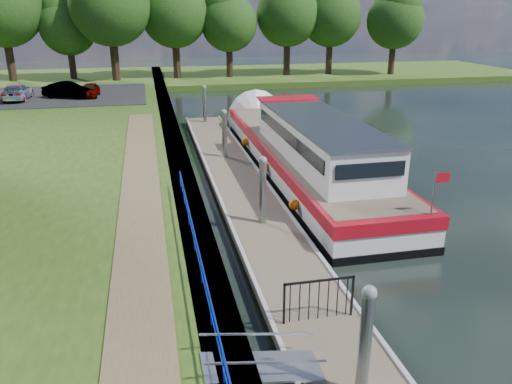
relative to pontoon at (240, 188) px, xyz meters
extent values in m
cube|color=#473D2D|center=(-2.55, 2.00, 0.20)|extent=(1.10, 90.00, 0.78)
cube|color=#2D4914|center=(12.00, 39.00, 0.12)|extent=(60.00, 18.00, 0.60)
cube|color=brown|center=(-4.40, -5.00, 0.62)|extent=(1.60, 40.00, 0.05)
cube|color=black|center=(-11.00, 25.00, 0.62)|extent=(14.00, 12.00, 0.06)
cube|color=#0C2DBF|center=(-2.75, -10.00, 1.29)|extent=(0.04, 18.00, 0.04)
cube|color=#0C2DBF|center=(-2.75, -10.00, 0.94)|extent=(0.03, 18.00, 0.03)
cylinder|color=#0C2DBF|center=(-2.75, -13.00, 0.95)|extent=(0.04, 0.04, 0.72)
cylinder|color=#0C2DBF|center=(-2.75, -11.00, 0.95)|extent=(0.04, 0.04, 0.72)
cylinder|color=#0C2DBF|center=(-2.75, -9.00, 0.95)|extent=(0.04, 0.04, 0.72)
cylinder|color=#0C2DBF|center=(-2.75, -7.00, 0.95)|extent=(0.04, 0.04, 0.72)
cylinder|color=#0C2DBF|center=(-2.75, -5.00, 0.95)|extent=(0.04, 0.04, 0.72)
cylinder|color=#0C2DBF|center=(-2.75, -3.00, 0.95)|extent=(0.04, 0.04, 0.72)
cylinder|color=#0C2DBF|center=(-2.75, -1.00, 0.95)|extent=(0.04, 0.04, 0.72)
cube|color=brown|center=(0.00, 0.00, 0.10)|extent=(2.50, 30.00, 0.24)
cube|color=#9EA0A3|center=(0.00, -12.00, -0.13)|extent=(2.30, 5.00, 0.30)
cube|color=#9EA0A3|center=(0.00, -4.00, -0.13)|extent=(2.30, 5.00, 0.30)
cube|color=#9EA0A3|center=(0.00, 4.00, -0.13)|extent=(2.30, 5.00, 0.30)
cube|color=#9EA0A3|center=(0.00, 12.00, -0.13)|extent=(2.30, 5.00, 0.30)
cube|color=#9EA0A3|center=(1.19, 0.00, 0.25)|extent=(0.12, 30.00, 0.06)
cube|color=#9EA0A3|center=(-1.19, 0.00, 0.25)|extent=(0.12, 30.00, 0.06)
cylinder|color=gray|center=(0.00, -13.50, 0.92)|extent=(0.26, 0.26, 3.40)
sphere|color=gray|center=(0.00, -13.50, 2.62)|extent=(0.30, 0.30, 0.30)
cylinder|color=gray|center=(0.00, -4.50, 0.92)|extent=(0.26, 0.26, 3.40)
sphere|color=gray|center=(0.00, -4.50, 2.62)|extent=(0.30, 0.30, 0.30)
cylinder|color=gray|center=(0.00, 4.50, 0.92)|extent=(0.26, 0.26, 3.40)
sphere|color=gray|center=(0.00, 4.50, 2.62)|extent=(0.30, 0.30, 0.30)
cylinder|color=gray|center=(0.00, 13.50, 0.92)|extent=(0.26, 0.26, 3.40)
sphere|color=gray|center=(0.00, 13.50, 2.62)|extent=(0.30, 0.30, 0.30)
cube|color=#A5A8AD|center=(-1.85, -12.50, 0.42)|extent=(2.58, 1.00, 0.43)
cube|color=#A5A8AD|center=(-1.85, -12.98, 0.92)|extent=(2.58, 0.04, 0.41)
cube|color=#A5A8AD|center=(-1.85, -12.02, 0.92)|extent=(2.58, 0.04, 0.41)
cube|color=black|center=(-0.90, -10.80, 0.80)|extent=(0.05, 0.05, 1.15)
cube|color=black|center=(0.90, -10.80, 0.80)|extent=(0.05, 0.05, 1.15)
cube|color=black|center=(0.00, -10.80, 1.34)|extent=(1.85, 0.05, 0.05)
cube|color=black|center=(-0.75, -10.80, 0.80)|extent=(0.02, 0.02, 1.10)
cube|color=black|center=(-0.50, -10.80, 0.80)|extent=(0.02, 0.02, 1.10)
cube|color=black|center=(-0.25, -10.80, 0.80)|extent=(0.02, 0.02, 1.10)
cube|color=black|center=(0.00, -10.80, 0.80)|extent=(0.02, 0.02, 1.10)
cube|color=black|center=(0.25, -10.80, 0.80)|extent=(0.02, 0.02, 1.10)
cube|color=black|center=(0.50, -10.80, 0.80)|extent=(0.02, 0.02, 1.10)
cube|color=black|center=(0.75, -10.80, 0.80)|extent=(0.02, 0.02, 1.10)
cube|color=black|center=(3.60, 2.37, -0.16)|extent=(4.00, 20.00, 0.55)
cube|color=silver|center=(3.60, 2.37, 0.44)|extent=(3.96, 19.90, 0.65)
cube|color=#A20B17|center=(3.60, 2.37, 1.00)|extent=(4.04, 20.00, 0.48)
cube|color=brown|center=(3.60, 2.37, 1.24)|extent=(3.68, 19.20, 0.04)
cone|color=silver|center=(3.60, 12.77, 0.37)|extent=(4.00, 1.50, 4.00)
cube|color=silver|center=(3.60, -0.13, 2.12)|extent=(3.00, 11.00, 1.75)
cube|color=gray|center=(3.60, -0.13, 3.04)|extent=(3.10, 11.20, 0.10)
cube|color=black|center=(2.08, -0.13, 2.37)|extent=(0.04, 10.00, 0.55)
cube|color=black|center=(5.12, -0.13, 2.37)|extent=(0.04, 10.00, 0.55)
cube|color=black|center=(3.60, 5.42, 2.37)|extent=(2.60, 0.04, 0.55)
cube|color=black|center=(3.60, -5.68, 2.37)|extent=(2.60, 0.04, 0.55)
cube|color=#A20B17|center=(3.60, 5.07, 3.12)|extent=(3.20, 1.60, 0.06)
cylinder|color=gray|center=(5.10, -7.33, 1.97)|extent=(0.05, 0.05, 1.50)
cube|color=#A20B17|center=(5.35, -7.33, 2.52)|extent=(0.50, 0.02, 0.35)
sphere|color=orange|center=(1.48, -3.63, 0.47)|extent=(0.44, 0.44, 0.44)
sphere|color=orange|center=(1.48, 1.37, 0.47)|extent=(0.44, 0.44, 0.44)
sphere|color=orange|center=(1.48, 6.37, 0.47)|extent=(0.44, 0.44, 0.44)
imported|color=#594C47|center=(2.40, -3.31, 2.12)|extent=(0.46, 0.66, 1.72)
cylinder|color=#332316|center=(-17.49, 36.36, 2.52)|extent=(0.83, 0.83, 4.21)
sphere|color=#183911|center=(-17.49, 36.36, 7.90)|extent=(7.95, 7.95, 7.95)
cylinder|color=#332316|center=(-11.50, 36.87, 1.97)|extent=(0.70, 0.70, 3.10)
sphere|color=#183911|center=(-11.50, 36.87, 5.92)|extent=(5.85, 5.85, 5.85)
sphere|color=#183911|center=(-11.67, 37.04, 7.39)|extent=(4.65, 4.65, 4.65)
cylinder|color=#332316|center=(-6.89, 34.36, 2.56)|extent=(0.84, 0.84, 4.29)
sphere|color=#183911|center=(-6.89, 34.36, 8.04)|extent=(8.10, 8.10, 8.10)
cylinder|color=#332316|center=(-0.41, 36.36, 2.33)|extent=(0.79, 0.79, 3.83)
sphere|color=#183911|center=(-0.41, 36.36, 7.23)|extent=(7.24, 7.24, 7.24)
cylinder|color=#332316|center=(5.49, 36.09, 2.05)|extent=(0.72, 0.72, 3.26)
sphere|color=#183911|center=(5.49, 36.09, 6.21)|extent=(6.16, 6.16, 6.16)
sphere|color=#183911|center=(5.30, 36.34, 7.75)|extent=(4.89, 4.89, 4.89)
cylinder|color=#332316|center=(12.25, 36.38, 2.30)|extent=(0.78, 0.78, 3.77)
sphere|color=#183911|center=(12.25, 36.38, 7.12)|extent=(7.13, 7.13, 7.13)
cylinder|color=#332316|center=(17.42, 36.40, 2.24)|extent=(0.77, 0.77, 3.65)
sphere|color=#183911|center=(17.42, 36.40, 6.90)|extent=(6.89, 6.89, 6.89)
sphere|color=#183911|center=(17.07, 36.41, 8.63)|extent=(5.47, 5.47, 5.47)
cylinder|color=#332316|center=(24.52, 34.52, 2.12)|extent=(0.74, 0.74, 3.41)
sphere|color=#183911|center=(24.52, 34.52, 6.47)|extent=(6.43, 6.43, 6.43)
sphere|color=#183911|center=(24.75, 34.30, 8.08)|extent=(5.11, 5.11, 5.11)
imported|color=#999999|center=(-8.55, 23.61, 1.22)|extent=(1.50, 3.39, 1.13)
imported|color=#999999|center=(-10.32, 23.29, 1.31)|extent=(4.25, 2.91, 1.33)
imported|color=#999999|center=(-14.27, 23.30, 1.30)|extent=(1.81, 4.44, 1.29)
camera|label=1|loc=(-3.83, -21.05, 7.66)|focal=35.00mm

